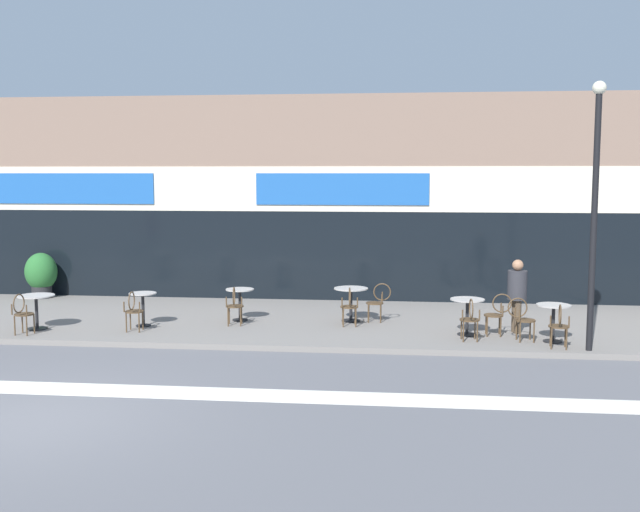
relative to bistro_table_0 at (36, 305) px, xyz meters
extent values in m
plane|color=#5B5B60|center=(2.65, -5.52, -0.67)|extent=(120.00, 120.00, 0.00)
cube|color=slate|center=(2.65, 1.73, -0.61)|extent=(40.00, 5.50, 0.12)
cube|color=#7F6656|center=(2.65, 6.48, 2.14)|extent=(40.00, 4.00, 5.62)
cube|color=black|center=(2.65, 4.51, 0.65)|extent=(38.80, 0.10, 2.40)
cube|color=beige|center=(2.65, 4.53, 2.45)|extent=(39.20, 0.14, 1.20)
cube|color=#1E56A3|center=(-1.08, 4.46, 2.45)|extent=(4.61, 0.08, 0.84)
cube|color=#1E56A3|center=(6.38, 4.46, 2.45)|extent=(4.61, 0.08, 0.84)
cube|color=silver|center=(2.65, -3.96, -0.66)|extent=(36.00, 0.70, 0.01)
cylinder|color=black|center=(0.00, 0.00, -0.54)|extent=(0.44, 0.44, 0.02)
cylinder|color=black|center=(0.00, 0.00, -0.18)|extent=(0.07, 0.07, 0.73)
cylinder|color=#ADA8A3|center=(0.00, 0.00, 0.20)|extent=(0.79, 0.79, 0.02)
cylinder|color=black|center=(2.22, 0.57, -0.54)|extent=(0.33, 0.33, 0.02)
cylinder|color=black|center=(2.22, 0.57, -0.18)|extent=(0.07, 0.07, 0.73)
cylinder|color=#ADA8A3|center=(2.22, 0.57, 0.20)|extent=(0.61, 0.61, 0.02)
cylinder|color=black|center=(4.25, 1.44, -0.54)|extent=(0.36, 0.36, 0.02)
cylinder|color=black|center=(4.25, 1.44, -0.19)|extent=(0.07, 0.07, 0.72)
cylinder|color=#ADA8A3|center=(4.25, 1.44, 0.18)|extent=(0.65, 0.65, 0.02)
cylinder|color=black|center=(6.82, 1.63, -0.54)|extent=(0.43, 0.43, 0.02)
cylinder|color=black|center=(6.82, 1.63, -0.17)|extent=(0.07, 0.07, 0.75)
cylinder|color=#ADA8A3|center=(6.82, 1.63, 0.22)|extent=(0.79, 0.79, 0.02)
cylinder|color=black|center=(9.38, 0.41, -0.54)|extent=(0.40, 0.40, 0.02)
cylinder|color=black|center=(9.38, 0.41, -0.17)|extent=(0.07, 0.07, 0.75)
cylinder|color=#ADA8A3|center=(9.38, 0.41, 0.22)|extent=(0.72, 0.72, 0.02)
cylinder|color=black|center=(11.06, -0.08, -0.54)|extent=(0.38, 0.38, 0.02)
cylinder|color=black|center=(11.06, -0.08, -0.17)|extent=(0.07, 0.07, 0.75)
cylinder|color=#ADA8A3|center=(11.06, -0.08, 0.21)|extent=(0.69, 0.69, 0.02)
cylinder|color=#4C3823|center=(0.00, -0.55, -0.11)|extent=(0.43, 0.43, 0.03)
cylinder|color=#4C3823|center=(-0.13, -0.40, -0.34)|extent=(0.03, 0.03, 0.42)
cylinder|color=#4C3823|center=(0.15, -0.42, -0.34)|extent=(0.03, 0.03, 0.42)
cylinder|color=#4C3823|center=(-0.15, -0.68, -0.34)|extent=(0.03, 0.03, 0.42)
cylinder|color=#4C3823|center=(0.13, -0.70, -0.34)|extent=(0.03, 0.03, 0.42)
torus|color=#4C3823|center=(-0.01, -0.72, 0.15)|extent=(0.06, 0.41, 0.41)
cylinder|color=#4C3823|center=(-0.18, -0.71, 0.02)|extent=(0.03, 0.03, 0.23)
cylinder|color=#4C3823|center=(0.16, -0.73, 0.02)|extent=(0.03, 0.03, 0.23)
cylinder|color=#4C3823|center=(2.22, 0.02, -0.11)|extent=(0.42, 0.42, 0.03)
cylinder|color=#4C3823|center=(2.07, 0.16, -0.34)|extent=(0.03, 0.03, 0.42)
cylinder|color=#4C3823|center=(2.35, 0.17, -0.34)|extent=(0.03, 0.03, 0.42)
cylinder|color=#4C3823|center=(2.09, -0.12, -0.34)|extent=(0.03, 0.03, 0.42)
cylinder|color=#4C3823|center=(2.36, -0.11, -0.34)|extent=(0.03, 0.03, 0.42)
torus|color=#4C3823|center=(2.23, -0.15, 0.15)|extent=(0.05, 0.41, 0.41)
cylinder|color=#4C3823|center=(2.06, -0.15, 0.02)|extent=(0.03, 0.03, 0.23)
cylinder|color=#4C3823|center=(2.40, -0.14, 0.02)|extent=(0.03, 0.03, 0.23)
cylinder|color=#4C3823|center=(4.25, 0.89, -0.11)|extent=(0.45, 0.45, 0.03)
cylinder|color=#4C3823|center=(4.09, 1.01, -0.34)|extent=(0.03, 0.03, 0.42)
cylinder|color=#4C3823|center=(4.37, 1.05, -0.34)|extent=(0.03, 0.03, 0.42)
cylinder|color=#4C3823|center=(4.13, 0.73, -0.34)|extent=(0.03, 0.03, 0.42)
cylinder|color=#4C3823|center=(4.40, 0.77, -0.34)|extent=(0.03, 0.03, 0.42)
torus|color=#4C3823|center=(4.27, 0.72, 0.15)|extent=(0.08, 0.41, 0.41)
cylinder|color=#4C3823|center=(4.10, 0.70, 0.02)|extent=(0.03, 0.03, 0.23)
cylinder|color=#4C3823|center=(4.44, 0.75, 0.02)|extent=(0.03, 0.03, 0.23)
cylinder|color=#4C3823|center=(6.82, 1.08, -0.11)|extent=(0.45, 0.45, 0.03)
cylinder|color=#4C3823|center=(6.67, 1.20, -0.34)|extent=(0.03, 0.03, 0.42)
cylinder|color=#4C3823|center=(6.95, 1.24, -0.34)|extent=(0.03, 0.03, 0.42)
cylinder|color=#4C3823|center=(6.70, 0.93, -0.34)|extent=(0.03, 0.03, 0.42)
cylinder|color=#4C3823|center=(6.98, 0.96, -0.34)|extent=(0.03, 0.03, 0.42)
torus|color=#4C3823|center=(6.85, 0.91, 0.15)|extent=(0.08, 0.41, 0.41)
cylinder|color=#4C3823|center=(6.68, 0.89, 0.02)|extent=(0.03, 0.03, 0.23)
cylinder|color=#4C3823|center=(7.02, 0.93, 0.02)|extent=(0.03, 0.03, 0.23)
cylinder|color=#4C3823|center=(7.37, 1.63, -0.11)|extent=(0.40, 0.40, 0.03)
cylinder|color=#4C3823|center=(7.23, 1.49, -0.34)|extent=(0.03, 0.03, 0.42)
cylinder|color=#4C3823|center=(7.24, 1.77, -0.34)|extent=(0.03, 0.03, 0.42)
cylinder|color=#4C3823|center=(7.51, 1.49, -0.34)|extent=(0.03, 0.03, 0.42)
cylinder|color=#4C3823|center=(7.52, 1.77, -0.34)|extent=(0.03, 0.03, 0.42)
torus|color=#4C3823|center=(7.54, 1.63, 0.15)|extent=(0.41, 0.03, 0.41)
cylinder|color=#4C3823|center=(7.54, 1.46, 0.02)|extent=(0.03, 0.03, 0.23)
cylinder|color=#4C3823|center=(7.55, 1.80, 0.02)|extent=(0.03, 0.03, 0.23)
cylinder|color=#4C3823|center=(9.38, -0.14, -0.11)|extent=(0.43, 0.43, 0.03)
cylinder|color=#4C3823|center=(9.23, -0.01, -0.34)|extent=(0.03, 0.03, 0.42)
cylinder|color=#4C3823|center=(9.50, 0.01, -0.34)|extent=(0.03, 0.03, 0.42)
cylinder|color=#4C3823|center=(9.25, -0.29, -0.34)|extent=(0.03, 0.03, 0.42)
cylinder|color=#4C3823|center=(9.53, -0.27, -0.34)|extent=(0.03, 0.03, 0.42)
torus|color=#4C3823|center=(9.39, -0.31, 0.15)|extent=(0.06, 0.41, 0.41)
cylinder|color=#4C3823|center=(9.22, -0.32, 0.02)|extent=(0.03, 0.03, 0.23)
cylinder|color=#4C3823|center=(9.56, -0.30, 0.02)|extent=(0.03, 0.03, 0.23)
cylinder|color=#4C3823|center=(9.93, 0.41, -0.11)|extent=(0.41, 0.41, 0.03)
cylinder|color=#4C3823|center=(9.78, 0.27, -0.34)|extent=(0.03, 0.03, 0.42)
cylinder|color=#4C3823|center=(9.79, 0.55, -0.34)|extent=(0.03, 0.03, 0.42)
cylinder|color=#4C3823|center=(10.06, 0.27, -0.34)|extent=(0.03, 0.03, 0.42)
cylinder|color=#4C3823|center=(10.07, 0.55, -0.34)|extent=(0.03, 0.03, 0.42)
torus|color=#4C3823|center=(10.10, 0.41, 0.15)|extent=(0.41, 0.04, 0.41)
cylinder|color=#4C3823|center=(10.09, 0.23, 0.02)|extent=(0.03, 0.03, 0.23)
cylinder|color=#4C3823|center=(10.10, 0.58, 0.02)|extent=(0.03, 0.03, 0.23)
cylinder|color=#4C3823|center=(11.06, -0.63, -0.11)|extent=(0.45, 0.45, 0.03)
cylinder|color=#4C3823|center=(10.94, -0.47, -0.34)|extent=(0.03, 0.03, 0.42)
cylinder|color=#4C3823|center=(11.21, -0.50, -0.34)|extent=(0.03, 0.03, 0.42)
cylinder|color=#4C3823|center=(10.90, -0.75, -0.34)|extent=(0.03, 0.03, 0.42)
cylinder|color=#4C3823|center=(11.18, -0.78, -0.34)|extent=(0.03, 0.03, 0.42)
torus|color=#4C3823|center=(11.04, -0.79, 0.15)|extent=(0.08, 0.41, 0.41)
cylinder|color=#4C3823|center=(10.87, -0.77, 0.02)|extent=(0.03, 0.03, 0.23)
cylinder|color=#4C3823|center=(11.21, -0.81, 0.02)|extent=(0.03, 0.03, 0.23)
cylinder|color=#4C3823|center=(10.51, -0.08, -0.11)|extent=(0.44, 0.44, 0.03)
cylinder|color=#4C3823|center=(10.63, 0.08, -0.34)|extent=(0.03, 0.03, 0.42)
cylinder|color=#4C3823|center=(10.66, -0.20, -0.34)|extent=(0.03, 0.03, 0.42)
cylinder|color=#4C3823|center=(10.35, 0.05, -0.34)|extent=(0.03, 0.03, 0.42)
cylinder|color=#4C3823|center=(10.38, -0.23, -0.34)|extent=(0.03, 0.03, 0.42)
torus|color=#4C3823|center=(10.34, -0.09, 0.15)|extent=(0.41, 0.07, 0.41)
cylinder|color=#4C3823|center=(10.32, 0.08, 0.02)|extent=(0.03, 0.03, 0.23)
cylinder|color=#4C3823|center=(10.36, -0.26, 0.02)|extent=(0.03, 0.03, 0.23)
cylinder|color=#232326|center=(-1.88, 4.00, -0.37)|extent=(0.54, 0.54, 0.36)
ellipsoid|color=#28662D|center=(-1.88, 4.00, 0.18)|extent=(0.86, 0.86, 1.03)
cylinder|color=black|center=(11.61, -0.75, 1.92)|extent=(0.12, 0.12, 4.93)
sphere|color=beige|center=(11.61, -0.75, 4.46)|extent=(0.26, 0.26, 0.26)
cylinder|color=#4C3D2D|center=(10.43, 0.83, -0.19)|extent=(0.17, 0.17, 0.72)
cylinder|color=#4C3D2D|center=(10.47, 0.67, -0.19)|extent=(0.17, 0.17, 0.72)
cylinder|color=#2D2D33|center=(10.45, 0.75, 0.49)|extent=(0.49, 0.49, 0.63)
sphere|color=#9E7051|center=(10.45, 0.75, 0.92)|extent=(0.24, 0.24, 0.24)
camera|label=1|loc=(7.95, -15.45, 2.87)|focal=42.00mm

